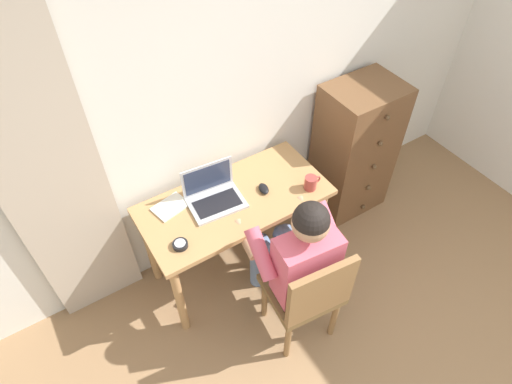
{
  "coord_description": "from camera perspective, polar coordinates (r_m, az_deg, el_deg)",
  "views": [
    {
      "loc": [
        -1.12,
        0.18,
        2.8
      ],
      "look_at": [
        -0.14,
        1.74,
        0.85
      ],
      "focal_mm": 30.56,
      "sensor_mm": 36.0,
      "label": 1
    }
  ],
  "objects": [
    {
      "name": "curtain_panel",
      "position": [
        2.56,
        -25.02,
        0.95
      ],
      "size": [
        0.54,
        0.03,
        2.28
      ],
      "primitive_type": "cube",
      "color": "#BCAD99",
      "rests_on": "ground_plane"
    },
    {
      "name": "computer_mouse",
      "position": [
        2.82,
        1.01,
        0.44
      ],
      "size": [
        0.08,
        0.11,
        0.03
      ],
      "primitive_type": "ellipsoid",
      "rotation": [
        0.0,
        0.0,
        -0.23
      ],
      "color": "black",
      "rests_on": "desk"
    },
    {
      "name": "wall_back",
      "position": [
        2.78,
        -2.83,
        12.75
      ],
      "size": [
        4.8,
        0.05,
        2.5
      ],
      "primitive_type": "cube",
      "color": "silver",
      "rests_on": "ground_plane"
    },
    {
      "name": "desk_clock",
      "position": [
        2.57,
        -9.89,
        -6.8
      ],
      "size": [
        0.09,
        0.09,
        0.03
      ],
      "color": "black",
      "rests_on": "desk"
    },
    {
      "name": "person_seated",
      "position": [
        2.6,
        5.06,
        -7.92
      ],
      "size": [
        0.57,
        0.61,
        1.21
      ],
      "color": "#6B84AD",
      "rests_on": "ground_plane"
    },
    {
      "name": "desk",
      "position": [
        2.86,
        -2.76,
        -2.51
      ],
      "size": [
        1.22,
        0.59,
        0.75
      ],
      "color": "tan",
      "rests_on": "ground_plane"
    },
    {
      "name": "dresser",
      "position": [
        3.47,
        12.73,
        5.36
      ],
      "size": [
        0.55,
        0.45,
        1.13
      ],
      "color": "brown",
      "rests_on": "ground_plane"
    },
    {
      "name": "notebook_pad",
      "position": [
        2.78,
        -11.14,
        -1.9
      ],
      "size": [
        0.24,
        0.19,
        0.01
      ],
      "primitive_type": "cube",
      "rotation": [
        0.0,
        0.0,
        0.23
      ],
      "color": "silver",
      "rests_on": "desk"
    },
    {
      "name": "laptop",
      "position": [
        2.75,
        -5.59,
        -0.29
      ],
      "size": [
        0.36,
        0.28,
        0.24
      ],
      "color": "#B7BABF",
      "rests_on": "desk"
    },
    {
      "name": "chair",
      "position": [
        2.67,
        6.84,
        -13.02
      ],
      "size": [
        0.46,
        0.44,
        0.89
      ],
      "color": "brown",
      "rests_on": "ground_plane"
    },
    {
      "name": "coffee_mug",
      "position": [
        2.83,
        7.2,
        1.21
      ],
      "size": [
        0.12,
        0.08,
        0.09
      ],
      "color": "#9E3D38",
      "rests_on": "desk"
    }
  ]
}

